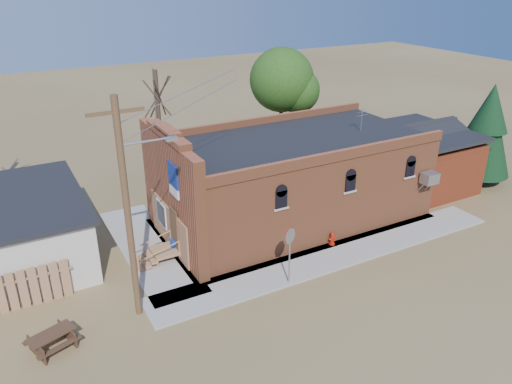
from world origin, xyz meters
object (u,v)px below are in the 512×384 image
fire_hydrant (332,238)px  picnic_table (52,339)px  utility_pole (128,207)px  stop_sign (290,241)px  trash_barrel (176,247)px  brick_bar (289,180)px

fire_hydrant → picnic_table: (-13.58, -1.15, 0.03)m
fire_hydrant → utility_pole: bearing=-152.5°
stop_sign → trash_barrel: size_ratio=3.25×
fire_hydrant → picnic_table: 13.63m
utility_pole → stop_sign: 7.02m
trash_barrel → picnic_table: trash_barrel is taller
trash_barrel → picnic_table: bearing=-147.6°
brick_bar → stop_sign: size_ratio=6.02×
stop_sign → picnic_table: (-9.87, 0.65, -1.72)m
brick_bar → trash_barrel: bearing=-173.1°
utility_pole → stop_sign: (6.41, -1.20, -2.60)m
brick_bar → utility_pole: bearing=-156.3°
brick_bar → trash_barrel: (-6.94, -0.84, -1.84)m
stop_sign → trash_barrel: stop_sign is taller
trash_barrel → picnic_table: size_ratio=0.43×
utility_pole → brick_bar: bearing=23.7°
brick_bar → stop_sign: brick_bar is taller
utility_pole → trash_barrel: (2.84, 3.45, -4.27)m
fire_hydrant → brick_bar: bearing=119.3°
stop_sign → trash_barrel: bearing=123.8°
utility_pole → fire_hydrant: (10.13, 0.60, -4.35)m
fire_hydrant → trash_barrel: bearing=-177.3°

